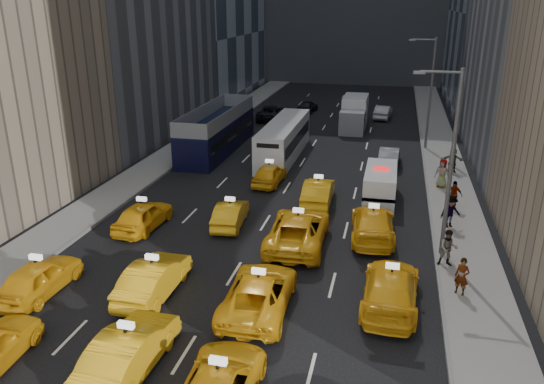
{
  "coord_description": "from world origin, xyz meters",
  "views": [
    {
      "loc": [
        6.55,
        -12.47,
        11.79
      ],
      "look_at": [
        0.47,
        13.64,
        2.0
      ],
      "focal_mm": 35.0,
      "sensor_mm": 36.0,
      "label": 1
    }
  ],
  "objects_px": {
    "double_decker": "(217,130)",
    "nypd_van": "(380,185)",
    "box_truck": "(354,114)",
    "pedestrian_0": "(462,276)",
    "city_bus": "(284,140)"
  },
  "relations": [
    {
      "from": "box_truck",
      "to": "pedestrian_0",
      "type": "distance_m",
      "value": 30.67
    },
    {
      "from": "double_decker",
      "to": "city_bus",
      "type": "xyz_separation_m",
      "value": [
        5.67,
        -0.55,
        -0.39
      ]
    },
    {
      "from": "city_bus",
      "to": "pedestrian_0",
      "type": "distance_m",
      "value": 22.16
    },
    {
      "from": "box_truck",
      "to": "pedestrian_0",
      "type": "height_order",
      "value": "box_truck"
    },
    {
      "from": "nypd_van",
      "to": "pedestrian_0",
      "type": "relative_size",
      "value": 3.04
    },
    {
      "from": "nypd_van",
      "to": "city_bus",
      "type": "relative_size",
      "value": 0.45
    },
    {
      "from": "city_bus",
      "to": "box_truck",
      "type": "xyz_separation_m",
      "value": [
        4.57,
        10.95,
        0.09
      ]
    },
    {
      "from": "pedestrian_0",
      "to": "nypd_van",
      "type": "bearing_deg",
      "value": 133.82
    },
    {
      "from": "box_truck",
      "to": "pedestrian_0",
      "type": "relative_size",
      "value": 4.03
    },
    {
      "from": "double_decker",
      "to": "city_bus",
      "type": "height_order",
      "value": "double_decker"
    },
    {
      "from": "nypd_van",
      "to": "city_bus",
      "type": "height_order",
      "value": "city_bus"
    },
    {
      "from": "double_decker",
      "to": "nypd_van",
      "type": "bearing_deg",
      "value": -40.14
    },
    {
      "from": "double_decker",
      "to": "box_truck",
      "type": "bearing_deg",
      "value": 37.7
    },
    {
      "from": "city_bus",
      "to": "pedestrian_0",
      "type": "bearing_deg",
      "value": -54.65
    },
    {
      "from": "double_decker",
      "to": "pedestrian_0",
      "type": "height_order",
      "value": "double_decker"
    }
  ]
}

